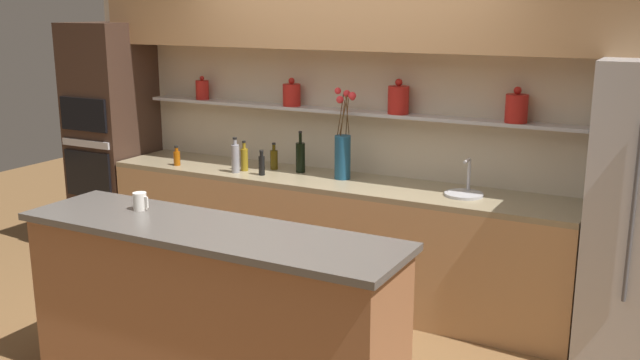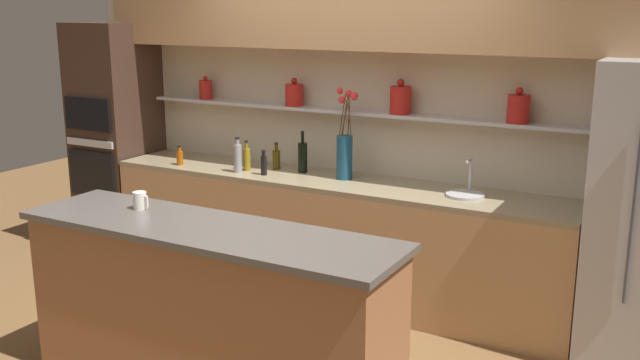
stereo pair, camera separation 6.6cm
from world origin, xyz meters
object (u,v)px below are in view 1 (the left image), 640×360
Objects in this scene: flower_vase at (343,149)px; bottle_oil_0 at (244,159)px; bottle_wine_5 at (300,157)px; bottle_spirit_2 at (235,158)px; oven_tower at (113,140)px; coffee_mug at (140,201)px; bottle_sauce_1 at (177,157)px; bottle_sauce_4 at (262,164)px; sink_fixture at (464,192)px; bottle_oil_3 at (274,159)px.

bottle_oil_0 is at bearing -170.99° from flower_vase.
bottle_spirit_2 is at bearing -150.58° from bottle_wine_5.
oven_tower is 3.01× the size of flower_vase.
bottle_sauce_1 is at bearing 122.07° from coffee_mug.
coffee_mug is (-0.13, -1.68, 0.03)m from bottle_wine_5.
bottle_wine_5 is at bearing 21.26° from bottle_oil_0.
bottle_wine_5 reaches higher than bottle_oil_0.
bottle_wine_5 is at bearing 85.53° from coffee_mug.
bottle_sauce_4 is (0.80, 0.04, 0.02)m from bottle_sauce_1.
flower_vase is 3.48× the size of bottle_sauce_4.
bottle_oil_0 reaches higher than bottle_sauce_1.
sink_fixture is at bearing -2.94° from flower_vase.
bottle_sauce_4 is at bearing 5.63° from bottle_spirit_2.
bottle_oil_3 is at bearing 177.55° from flower_vase.
sink_fixture is 1.35m from bottle_wine_5.
bottle_wine_5 is at bearing 1.93° from bottle_oil_3.
bottle_oil_0 reaches higher than coffee_mug.
sink_fixture is at bearing 5.24° from bottle_sauce_4.
sink_fixture is at bearing 5.29° from bottle_spirit_2.
bottle_sauce_1 is at bearing -170.77° from flower_vase.
bottle_spirit_2 is 0.85× the size of bottle_wine_5.
sink_fixture is 1.63× the size of bottle_sauce_1.
bottle_sauce_1 is 1.05m from bottle_wine_5.
bottle_oil_0 is (1.46, -0.07, -0.01)m from oven_tower.
bottle_sauce_4 is at bearing -133.33° from bottle_wine_5.
oven_tower reaches higher than sink_fixture.
bottle_sauce_1 is (-2.36, -0.18, 0.04)m from sink_fixture.
bottle_spirit_2 is 0.51m from bottle_wine_5.
sink_fixture is 1.77m from bottle_oil_0.
bottle_oil_0 is at bearing -177.45° from sink_fixture.
sink_fixture reaches higher than bottle_oil_3.
sink_fixture is at bearing 4.33° from bottle_sauce_1.
sink_fixture is 0.95× the size of bottle_spirit_2.
bottle_spirit_2 is at bearing -165.49° from flower_vase.
flower_vase is 6.52× the size of coffee_mug.
sink_fixture is 1.35× the size of bottle_sauce_4.
oven_tower reaches higher than bottle_spirit_2.
sink_fixture is 1.80m from bottle_spirit_2.
oven_tower is at bearing -178.43° from flower_vase.
bottle_oil_3 is 2.06× the size of coffee_mug.
bottle_spirit_2 is at bearing -130.15° from bottle_oil_3.
flower_vase is 1.72m from coffee_mug.
coffee_mug is (1.74, -1.58, 0.04)m from oven_tower.
bottle_oil_3 is (0.78, 0.25, 0.02)m from bottle_sauce_1.
bottle_wine_5 is (-0.39, 0.03, -0.10)m from flower_vase.
oven_tower is at bearing 175.51° from bottle_sauce_4.
bottle_sauce_4 is (0.23, 0.02, -0.03)m from bottle_spirit_2.
bottle_wine_5 reaches higher than bottle_spirit_2.
bottle_sauce_1 is at bearing -177.46° from bottle_sauce_4.
bottle_sauce_1 is 1.56× the size of coffee_mug.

